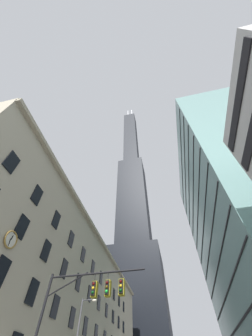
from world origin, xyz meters
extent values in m
cube|color=#B2A88E|center=(-17.23, 27.13, 11.81)|extent=(12.46, 66.27, 23.61)
cube|color=#9E937A|center=(-10.75, 27.13, 22.91)|extent=(0.70, 66.27, 0.60)
cube|color=black|center=(-10.95, 3.00, 8.20)|extent=(0.14, 1.40, 2.20)
cube|color=black|center=(-10.95, 8.00, 8.20)|extent=(0.14, 1.40, 2.20)
cube|color=black|center=(-10.95, 13.00, 8.20)|extent=(0.14, 1.40, 2.20)
cube|color=black|center=(-10.95, 18.00, 8.20)|extent=(0.14, 1.40, 2.20)
cube|color=black|center=(-10.95, 23.00, 8.20)|extent=(0.14, 1.40, 2.20)
cube|color=black|center=(-10.95, 28.00, 8.20)|extent=(0.14, 1.40, 2.20)
cube|color=black|center=(-10.95, 3.00, 12.40)|extent=(0.14, 1.40, 2.20)
cube|color=black|center=(-10.95, 8.00, 12.40)|extent=(0.14, 1.40, 2.20)
cube|color=black|center=(-10.95, 13.00, 12.40)|extent=(0.14, 1.40, 2.20)
cube|color=black|center=(-10.95, 18.00, 12.40)|extent=(0.14, 1.40, 2.20)
cube|color=black|center=(-10.95, 23.00, 12.40)|extent=(0.14, 1.40, 2.20)
cube|color=black|center=(-10.95, 28.00, 12.40)|extent=(0.14, 1.40, 2.20)
cube|color=black|center=(-10.95, 33.00, 12.40)|extent=(0.14, 1.40, 2.20)
cube|color=black|center=(-10.95, 38.00, 12.40)|extent=(0.14, 1.40, 2.20)
cube|color=black|center=(-10.95, 43.00, 12.40)|extent=(0.14, 1.40, 2.20)
cube|color=black|center=(-10.95, 48.00, 12.40)|extent=(0.14, 1.40, 2.20)
cube|color=black|center=(-10.95, -2.00, 16.60)|extent=(0.14, 1.40, 2.20)
cube|color=black|center=(-10.95, 3.00, 16.60)|extent=(0.14, 1.40, 2.20)
cube|color=black|center=(-10.95, 8.00, 16.60)|extent=(0.14, 1.40, 2.20)
cube|color=black|center=(-10.95, 13.00, 16.60)|extent=(0.14, 1.40, 2.20)
cube|color=black|center=(-10.95, 18.00, 16.60)|extent=(0.14, 1.40, 2.20)
cube|color=black|center=(-10.95, 23.00, 16.60)|extent=(0.14, 1.40, 2.20)
cube|color=black|center=(-10.95, 28.00, 16.60)|extent=(0.14, 1.40, 2.20)
cube|color=black|center=(-10.95, 33.00, 16.60)|extent=(0.14, 1.40, 2.20)
cube|color=black|center=(-10.95, 38.00, 16.60)|extent=(0.14, 1.40, 2.20)
cube|color=black|center=(-10.95, 43.00, 16.60)|extent=(0.14, 1.40, 2.20)
cube|color=black|center=(-10.95, 48.00, 16.60)|extent=(0.14, 1.40, 2.20)
torus|color=olive|center=(-10.88, 2.40, 10.69)|extent=(0.15, 1.61, 1.61)
cylinder|color=silver|center=(-10.92, 2.40, 10.69)|extent=(0.05, 1.39, 1.39)
cube|color=black|center=(-10.85, 2.39, 10.87)|extent=(0.03, 0.11, 0.41)
cube|color=black|center=(-10.85, 2.36, 10.40)|extent=(0.03, 0.15, 0.62)
cube|color=black|center=(-13.10, 81.68, 23.18)|extent=(24.97, 24.97, 46.36)
cube|color=black|center=(-13.10, 81.68, 80.08)|extent=(17.48, 17.48, 67.44)
cube|color=black|center=(-13.10, 81.68, 155.95)|extent=(11.24, 11.24, 84.30)
cylinder|color=silver|center=(-15.35, 81.68, 209.30)|extent=(1.20, 1.20, 22.39)
cylinder|color=silver|center=(-10.86, 81.68, 209.30)|extent=(1.20, 1.20, 22.39)
cube|color=black|center=(10.95, -2.69, 18.00)|extent=(0.16, 9.82, 1.10)
cube|color=gray|center=(19.10, 26.42, 24.54)|extent=(16.20, 36.00, 49.08)
cube|color=black|center=(10.96, 26.42, 8.00)|extent=(0.12, 35.00, 0.24)
cube|color=black|center=(10.96, 26.42, 12.00)|extent=(0.12, 35.00, 0.24)
cube|color=black|center=(10.96, 26.42, 16.00)|extent=(0.12, 35.00, 0.24)
cube|color=black|center=(10.96, 26.42, 20.00)|extent=(0.12, 35.00, 0.24)
cube|color=black|center=(10.96, 26.42, 24.00)|extent=(0.12, 35.00, 0.24)
cube|color=black|center=(10.96, 26.42, 28.00)|extent=(0.12, 35.00, 0.24)
cube|color=black|center=(10.96, 26.42, 32.00)|extent=(0.12, 35.00, 0.24)
cube|color=black|center=(10.96, 26.42, 36.00)|extent=(0.12, 35.00, 0.24)
cube|color=black|center=(10.96, 26.42, 40.00)|extent=(0.12, 35.00, 0.24)
cube|color=black|center=(10.96, 26.42, 44.00)|extent=(0.12, 35.00, 0.24)
cylinder|color=black|center=(-2.85, 3.85, 7.69)|extent=(7.53, 0.14, 0.14)
cylinder|color=black|center=(-5.11, 3.85, 7.09)|extent=(3.10, 0.10, 1.56)
cylinder|color=black|center=(-2.94, 3.85, 7.39)|extent=(0.04, 0.04, 0.60)
cube|color=black|center=(-2.94, 3.85, 6.64)|extent=(0.30, 0.30, 0.90)
cube|color=olive|center=(-2.94, 4.02, 6.64)|extent=(0.40, 0.40, 1.04)
sphere|color=#450808|center=(-2.94, 3.69, 6.92)|extent=(0.20, 0.20, 0.20)
sphere|color=yellow|center=(-2.94, 3.69, 6.64)|extent=(0.20, 0.20, 0.20)
sphere|color=#083D10|center=(-2.94, 3.69, 6.36)|extent=(0.20, 0.20, 0.20)
cylinder|color=black|center=(-1.90, 3.85, 7.39)|extent=(0.04, 0.04, 0.60)
cube|color=black|center=(-1.90, 3.85, 6.64)|extent=(0.30, 0.30, 0.90)
cube|color=olive|center=(-1.90, 4.02, 6.64)|extent=(0.40, 0.40, 1.04)
sphere|color=#450808|center=(-1.90, 3.69, 6.92)|extent=(0.20, 0.20, 0.20)
sphere|color=#4B3A08|center=(-1.90, 3.69, 6.64)|extent=(0.20, 0.20, 0.20)
sphere|color=green|center=(-1.90, 3.69, 6.36)|extent=(0.20, 0.20, 0.20)
cylinder|color=black|center=(-0.87, 3.85, 7.39)|extent=(0.04, 0.04, 0.60)
cube|color=black|center=(-0.87, 3.85, 6.64)|extent=(0.30, 0.30, 0.90)
cube|color=olive|center=(-0.87, 4.02, 6.64)|extent=(0.40, 0.40, 1.04)
sphere|color=#450808|center=(-0.87, 3.69, 6.92)|extent=(0.20, 0.20, 0.20)
sphere|color=yellow|center=(-0.87, 3.69, 6.64)|extent=(0.20, 0.20, 0.20)
sphere|color=#083D10|center=(-0.87, 3.69, 6.36)|extent=(0.20, 0.20, 0.20)
cylinder|color=#47474C|center=(-7.29, 13.87, 8.86)|extent=(1.49, 0.10, 0.10)
ellipsoid|color=#EFE5C6|center=(-6.54, 13.87, 8.76)|extent=(0.56, 0.32, 0.24)
camera|label=1|loc=(2.78, -11.02, 1.64)|focal=20.38mm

